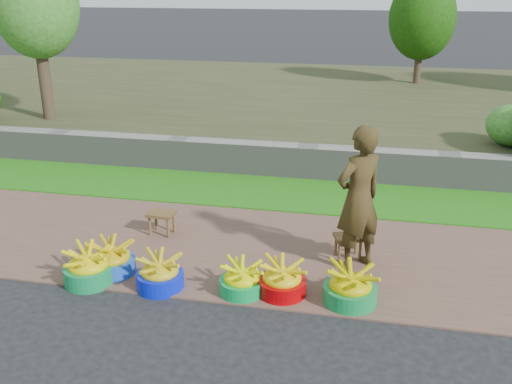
% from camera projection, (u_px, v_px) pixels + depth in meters
% --- Properties ---
extents(ground_plane, '(120.00, 120.00, 0.00)m').
position_uv_depth(ground_plane, '(256.00, 308.00, 5.72)').
color(ground_plane, black).
rests_on(ground_plane, ground).
extents(dirt_shoulder, '(80.00, 2.50, 0.02)m').
position_uv_depth(dirt_shoulder, '(277.00, 252.00, 6.87)').
color(dirt_shoulder, brown).
rests_on(dirt_shoulder, ground).
extents(grass_verge, '(80.00, 1.50, 0.04)m').
position_uv_depth(grass_verge, '(300.00, 194.00, 8.70)').
color(grass_verge, '#247313').
rests_on(grass_verge, ground).
extents(retaining_wall, '(80.00, 0.35, 0.55)m').
position_uv_depth(retaining_wall, '(307.00, 162.00, 9.39)').
color(retaining_wall, slate).
rests_on(retaining_wall, ground).
extents(earth_bank, '(80.00, 10.00, 0.50)m').
position_uv_depth(earth_bank, '(332.00, 104.00, 13.88)').
color(earth_bank, '#393C21').
rests_on(earth_bank, ground).
extents(basin_a, '(0.54, 0.54, 0.40)m').
position_uv_depth(basin_a, '(89.00, 267.00, 6.15)').
color(basin_a, '#118144').
rests_on(basin_a, ground).
extents(basin_b, '(0.52, 0.52, 0.39)m').
position_uv_depth(basin_b, '(112.00, 260.00, 6.33)').
color(basin_b, blue).
rests_on(basin_b, ground).
extents(basin_c, '(0.51, 0.51, 0.38)m').
position_uv_depth(basin_c, '(160.00, 274.00, 6.04)').
color(basin_c, '#081BD6').
rests_on(basin_c, ground).
extents(basin_d, '(0.48, 0.48, 0.35)m').
position_uv_depth(basin_d, '(242.00, 280.00, 5.93)').
color(basin_d, '#0A9543').
rests_on(basin_d, ground).
extents(basin_e, '(0.51, 0.51, 0.38)m').
position_uv_depth(basin_e, '(282.00, 280.00, 5.91)').
color(basin_e, '#A20105').
rests_on(basin_e, ground).
extents(basin_f, '(0.54, 0.54, 0.40)m').
position_uv_depth(basin_f, '(350.00, 288.00, 5.74)').
color(basin_f, '#11823D').
rests_on(basin_f, ground).
extents(stool_left, '(0.36, 0.28, 0.30)m').
position_uv_depth(stool_left, '(161.00, 217.00, 7.27)').
color(stool_left, brown).
rests_on(stool_left, dirt_shoulder).
extents(stool_right, '(0.38, 0.33, 0.28)m').
position_uv_depth(stool_right, '(348.00, 240.00, 6.64)').
color(stool_right, brown).
rests_on(stool_right, dirt_shoulder).
extents(vendor_woman, '(0.71, 0.70, 1.65)m').
position_uv_depth(vendor_woman, '(359.00, 199.00, 6.24)').
color(vendor_woman, black).
rests_on(vendor_woman, dirt_shoulder).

